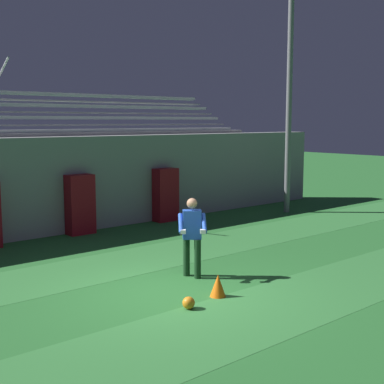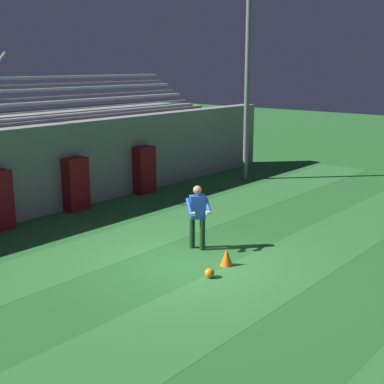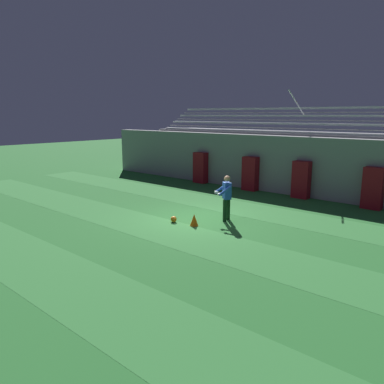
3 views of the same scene
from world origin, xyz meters
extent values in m
plane|color=#286B2D|center=(0.00, 0.00, 0.00)|extent=(80.00, 80.00, 0.00)
cube|color=#337A38|center=(0.00, -1.77, 0.00)|extent=(28.00, 2.12, 0.01)
cube|color=#337A38|center=(0.00, 2.46, 0.00)|extent=(28.00, 2.12, 0.01)
cube|color=gray|center=(0.00, 6.50, 1.40)|extent=(24.00, 0.60, 2.80)
cube|color=maroon|center=(1.38, 5.95, 0.86)|extent=(0.78, 0.44, 1.72)
cube|color=maroon|center=(4.49, 5.95, 0.86)|extent=(0.78, 0.44, 1.72)
cube|color=silver|center=(0.00, 7.25, 2.95)|extent=(17.10, 0.36, 0.10)
cube|color=gray|center=(0.00, 7.05, 2.72)|extent=(17.10, 0.60, 0.04)
cube|color=silver|center=(0.00, 7.95, 3.35)|extent=(17.10, 0.36, 0.10)
cube|color=gray|center=(0.00, 7.75, 3.12)|extent=(17.10, 0.60, 0.04)
cylinder|color=slate|center=(8.85, 4.49, 4.22)|extent=(0.20, 0.20, 8.43)
cylinder|color=#143319|center=(1.05, 0.44, 0.41)|extent=(0.20, 0.20, 0.82)
cylinder|color=#143319|center=(1.00, 0.73, 0.41)|extent=(0.20, 0.20, 0.82)
cube|color=#234CB2|center=(1.02, 0.58, 1.12)|extent=(0.45, 0.42, 0.60)
sphere|color=#A37556|center=(1.02, 0.58, 1.56)|extent=(0.22, 0.22, 0.22)
cylinder|color=#234CB2|center=(1.13, 0.33, 1.17)|extent=(0.36, 0.44, 0.37)
cylinder|color=#234CB2|center=(0.75, 0.62, 1.17)|extent=(0.36, 0.44, 0.37)
cube|color=silver|center=(0.98, 0.19, 1.04)|extent=(0.15, 0.15, 0.08)
cube|color=silver|center=(0.66, 0.43, 1.04)|extent=(0.15, 0.15, 0.08)
sphere|color=orange|center=(-0.28, -0.85, 0.11)|extent=(0.22, 0.22, 0.22)
cone|color=orange|center=(0.56, -0.70, 0.21)|extent=(0.30, 0.30, 0.42)
camera|label=1|loc=(-6.06, -7.68, 3.25)|focal=50.00mm
camera|label=2|loc=(-9.06, -7.72, 4.66)|focal=50.00mm
camera|label=3|loc=(8.76, -10.21, 3.81)|focal=35.00mm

